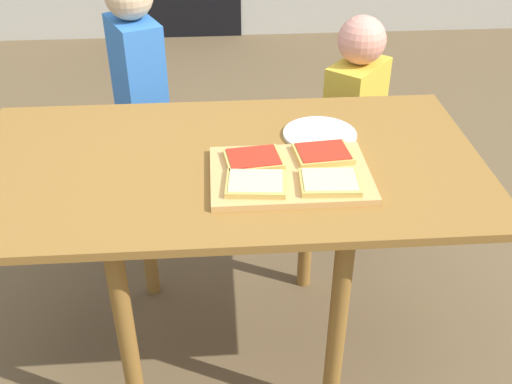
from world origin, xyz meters
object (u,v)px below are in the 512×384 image
(plate_white_right, at_px, (320,134))
(cutting_board, at_px, (290,175))
(pizza_slice_far_right, at_px, (323,153))
(child_right, at_px, (354,121))
(pizza_slice_near_right, at_px, (330,182))
(pizza_slice_near_left, at_px, (256,183))
(child_left, at_px, (140,95))
(dining_table, at_px, (227,188))
(pizza_slice_far_left, at_px, (254,159))

(plate_white_right, bearing_deg, cutting_board, -117.46)
(plate_white_right, bearing_deg, pizza_slice_far_right, -96.32)
(pizza_slice_far_right, relative_size, child_right, 0.17)
(cutting_board, height_order, pizza_slice_near_right, pizza_slice_near_right)
(pizza_slice_near_left, height_order, plate_white_right, pizza_slice_near_left)
(pizza_slice_near_left, relative_size, child_right, 0.17)
(child_left, bearing_deg, pizza_slice_near_right, -56.78)
(child_left, bearing_deg, pizza_slice_far_right, -51.50)
(child_right, bearing_deg, pizza_slice_near_right, -107.63)
(dining_table, height_order, child_right, child_right)
(plate_white_right, xyz_separation_m, child_right, (0.21, 0.45, -0.20))
(child_right, bearing_deg, dining_table, -130.33)
(pizza_slice_far_right, height_order, pizza_slice_near_right, same)
(dining_table, height_order, pizza_slice_far_left, pizza_slice_far_left)
(cutting_board, bearing_deg, pizza_slice_near_left, -146.63)
(pizza_slice_far_right, distance_m, pizza_slice_near_right, 0.14)
(pizza_slice_near_left, bearing_deg, child_right, 60.28)
(pizza_slice_near_left, xyz_separation_m, child_right, (0.42, 0.73, -0.22))
(pizza_slice_near_left, bearing_deg, dining_table, 113.38)
(pizza_slice_near_right, distance_m, child_left, 1.02)
(pizza_slice_near_right, bearing_deg, child_left, 123.22)
(dining_table, xyz_separation_m, cutting_board, (0.16, -0.10, 0.10))
(dining_table, relative_size, pizza_slice_near_left, 8.85)
(pizza_slice_far_right, height_order, pizza_slice_far_left, same)
(cutting_board, bearing_deg, child_left, 120.84)
(cutting_board, distance_m, child_left, 0.91)
(pizza_slice_near_left, height_order, pizza_slice_far_left, same)
(pizza_slice_near_right, height_order, plate_white_right, pizza_slice_near_right)
(pizza_slice_near_right, bearing_deg, pizza_slice_far_left, 145.38)
(dining_table, distance_m, pizza_slice_far_left, 0.14)
(pizza_slice_far_right, xyz_separation_m, pizza_slice_near_right, (-0.01, -0.14, 0.00))
(dining_table, distance_m, plate_white_right, 0.31)
(cutting_board, relative_size, plate_white_right, 1.93)
(pizza_slice_far_right, bearing_deg, plate_white_right, 83.68)
(pizza_slice_near_right, distance_m, child_right, 0.81)
(pizza_slice_far_right, bearing_deg, cutting_board, -143.39)
(pizza_slice_near_left, xyz_separation_m, pizza_slice_near_right, (0.18, -0.01, 0.00))
(dining_table, relative_size, pizza_slice_far_right, 8.84)
(pizza_slice_near_right, relative_size, plate_white_right, 0.72)
(dining_table, height_order, child_left, child_left)
(pizza_slice_near_left, distance_m, pizza_slice_far_left, 0.12)
(pizza_slice_near_left, xyz_separation_m, child_left, (-0.37, 0.83, -0.14))
(pizza_slice_far_left, relative_size, child_right, 0.17)
(pizza_slice_far_left, bearing_deg, child_right, 55.97)
(pizza_slice_near_right, relative_size, child_left, 0.14)
(pizza_slice_near_right, bearing_deg, pizza_slice_far_right, 87.26)
(pizza_slice_far_left, bearing_deg, cutting_board, -31.64)
(dining_table, bearing_deg, plate_white_right, 23.40)
(cutting_board, distance_m, pizza_slice_far_left, 0.11)
(plate_white_right, bearing_deg, pizza_slice_near_right, -94.56)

